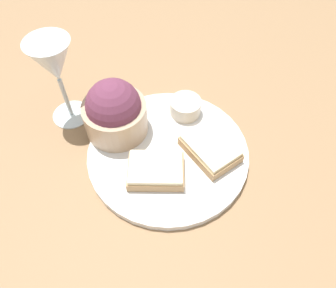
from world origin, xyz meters
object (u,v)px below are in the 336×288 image
at_px(cheese_toast_far, 156,170).
at_px(wine_glass, 54,66).
at_px(cheese_toast_near, 210,148).
at_px(sauce_ramekin, 185,106).
at_px(salad_bowl, 115,112).

height_order(cheese_toast_far, wine_glass, wine_glass).
bearing_deg(cheese_toast_near, sauce_ramekin, -33.23).
distance_m(sauce_ramekin, cheese_toast_near, 0.10).
relative_size(cheese_toast_near, cheese_toast_far, 1.00).
distance_m(cheese_toast_far, wine_glass, 0.24).
xyz_separation_m(sauce_ramekin, cheese_toast_near, (-0.09, 0.06, -0.00)).
relative_size(cheese_toast_near, wine_glass, 0.67).
height_order(salad_bowl, wine_glass, wine_glass).
height_order(sauce_ramekin, cheese_toast_far, sauce_ramekin).
height_order(sauce_ramekin, wine_glass, wine_glass).
bearing_deg(cheese_toast_far, sauce_ramekin, -77.03).
bearing_deg(wine_glass, sauce_ramekin, -147.51).
xyz_separation_m(cheese_toast_near, wine_glass, (0.27, 0.06, 0.10)).
xyz_separation_m(salad_bowl, cheese_toast_far, (-0.12, 0.04, -0.03)).
height_order(cheese_toast_near, wine_glass, wine_glass).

